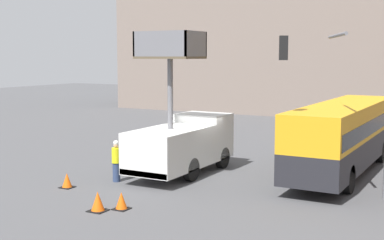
% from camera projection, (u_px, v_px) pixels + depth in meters
% --- Properties ---
extents(ground_plane, '(120.00, 120.00, 0.00)m').
position_uv_depth(ground_plane, '(195.00, 173.00, 24.59)').
color(ground_plane, '#4C4C4F').
extents(building_backdrop_far, '(44.00, 10.00, 12.86)m').
position_uv_depth(building_backdrop_far, '(345.00, 44.00, 48.54)').
color(building_backdrop_far, gray).
rests_on(building_backdrop_far, ground_plane).
extents(utility_truck, '(2.59, 6.20, 6.37)m').
position_uv_depth(utility_truck, '(182.00, 141.00, 24.15)').
color(utility_truck, silver).
rests_on(utility_truck, ground_plane).
extents(city_bus, '(2.44, 11.47, 3.19)m').
position_uv_depth(city_bus, '(344.00, 132.00, 24.26)').
color(city_bus, '#232328').
rests_on(city_bus, ground_plane).
extents(traffic_light_pole, '(3.87, 3.62, 6.39)m').
position_uv_depth(traffic_light_pole, '(351.00, 83.00, 19.65)').
color(traffic_light_pole, slate).
rests_on(traffic_light_pole, ground_plane).
extents(road_worker_near_truck, '(0.38, 0.38, 1.79)m').
position_uv_depth(road_worker_near_truck, '(116.00, 161.00, 22.74)').
color(road_worker_near_truck, navy).
rests_on(road_worker_near_truck, ground_plane).
extents(road_worker_directing, '(0.38, 0.38, 1.82)m').
position_uv_depth(road_worker_directing, '(284.00, 164.00, 21.95)').
color(road_worker_directing, navy).
rests_on(road_worker_directing, ground_plane).
extents(traffic_cone_near_truck, '(0.53, 0.53, 0.60)m').
position_uv_depth(traffic_cone_near_truck, '(67.00, 181.00, 21.76)').
color(traffic_cone_near_truck, black).
rests_on(traffic_cone_near_truck, ground_plane).
extents(traffic_cone_mid_road, '(0.54, 0.54, 0.61)m').
position_uv_depth(traffic_cone_mid_road, '(121.00, 201.00, 18.69)').
color(traffic_cone_mid_road, black).
rests_on(traffic_cone_mid_road, ground_plane).
extents(traffic_cone_far_side, '(0.60, 0.60, 0.69)m').
position_uv_depth(traffic_cone_far_side, '(98.00, 202.00, 18.46)').
color(traffic_cone_far_side, black).
rests_on(traffic_cone_far_side, ground_plane).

